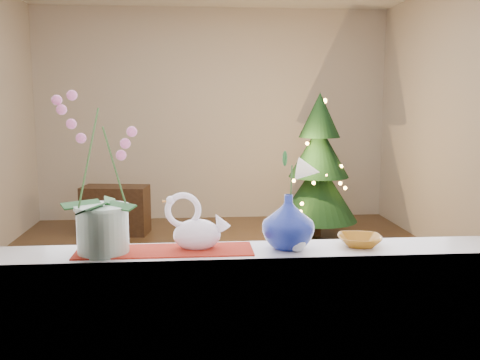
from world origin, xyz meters
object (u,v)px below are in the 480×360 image
(orchid_pot, at_px, (101,174))
(xmas_tree, at_px, (319,165))
(swan, at_px, (197,223))
(paperweight, at_px, (297,243))
(amber_dish, at_px, (360,241))
(blue_vase, at_px, (288,218))
(side_table, at_px, (116,210))

(orchid_pot, relative_size, xmas_tree, 0.39)
(swan, bearing_deg, paperweight, 15.09)
(amber_dish, bearing_deg, orchid_pot, -178.88)
(swan, xyz_separation_m, amber_dish, (0.67, -0.01, -0.09))
(amber_dish, bearing_deg, blue_vase, -178.96)
(paperweight, bearing_deg, xmas_tree, 75.42)
(orchid_pot, xyz_separation_m, blue_vase, (0.74, 0.01, -0.19))
(paperweight, distance_m, amber_dish, 0.28)
(swan, xyz_separation_m, xmas_tree, (1.39, 3.75, -0.22))
(amber_dish, relative_size, xmas_tree, 0.09)
(orchid_pot, bearing_deg, side_table, 97.67)
(blue_vase, bearing_deg, paperweight, -64.24)
(orchid_pot, xyz_separation_m, amber_dish, (1.04, 0.02, -0.30))
(blue_vase, bearing_deg, swan, 178.07)
(orchid_pot, distance_m, swan, 0.42)
(orchid_pot, bearing_deg, swan, 4.26)
(blue_vase, relative_size, side_table, 0.34)
(paperweight, height_order, amber_dish, paperweight)
(swan, distance_m, side_table, 4.23)
(orchid_pot, relative_size, paperweight, 8.89)
(xmas_tree, bearing_deg, side_table, 172.28)
(blue_vase, xyz_separation_m, paperweight, (0.03, -0.05, -0.09))
(xmas_tree, bearing_deg, paperweight, -104.58)
(orchid_pot, height_order, blue_vase, orchid_pot)
(orchid_pot, distance_m, amber_dish, 1.08)
(paperweight, bearing_deg, orchid_pot, 177.03)
(swan, relative_size, amber_dish, 1.69)
(paperweight, distance_m, side_table, 4.38)
(orchid_pot, xyz_separation_m, side_table, (-0.55, 4.09, -0.96))
(amber_dish, height_order, side_table, amber_dish)
(orchid_pot, height_order, swan, orchid_pot)
(swan, relative_size, xmas_tree, 0.16)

